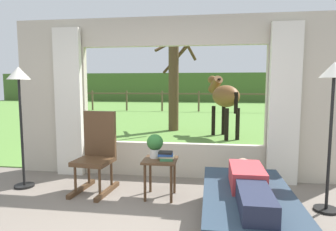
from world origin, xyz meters
The scene contains 16 objects.
back_wall_with_window centered at (0.00, 2.26, 1.25)m, with size 5.20×0.12×2.55m.
curtain_panel_left centered at (-1.69, 2.12, 1.20)m, with size 0.44×0.10×2.40m, color silver.
curtain_panel_right centered at (1.69, 2.12, 1.20)m, with size 0.44×0.10×2.40m, color silver.
outdoor_pasture_lawn centered at (0.00, 13.16, 0.01)m, with size 36.00×21.68×0.02m, color #568438.
distant_hill_ridge centered at (0.00, 23.00, 1.20)m, with size 36.00×2.00×2.40m, color #46642D.
recliner_sofa centered at (1.00, 0.55, 0.22)m, with size 0.91×1.70×0.42m.
reclining_person centered at (1.00, 0.50, 0.52)m, with size 0.34×1.43×0.22m.
rocking_chair centered at (-0.97, 1.48, 0.55)m, with size 0.53×0.72×1.12m.
side_table centered at (-0.04, 1.33, 0.43)m, with size 0.44×0.44×0.52m.
potted_plant centered at (-0.12, 1.39, 0.70)m, with size 0.22×0.22×0.32m.
book_stack centered at (0.05, 1.28, 0.58)m, with size 0.22×0.16×0.12m.
floor_lamp_left centered at (-2.09, 1.44, 1.41)m, with size 0.32×0.32×1.75m.
floor_lamp_right centered at (2.00, 1.19, 1.42)m, with size 0.32×0.32×1.76m.
horse centered at (0.99, 5.91, 1.16)m, with size 1.06×1.78×1.73m.
pasture_tree centered at (-0.53, 6.90, 1.55)m, with size 1.34×1.38×3.30m.
pasture_fence_line centered at (0.00, 13.46, 0.74)m, with size 16.10×0.10×1.10m.
Camera 1 is at (0.60, -2.41, 1.51)m, focal length 31.47 mm.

